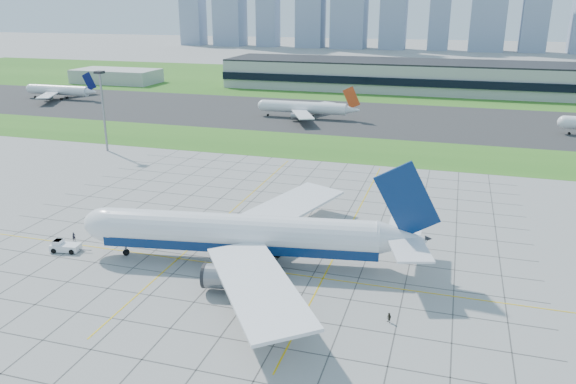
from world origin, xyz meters
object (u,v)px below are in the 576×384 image
at_px(light_mast, 102,101).
at_px(crew_far, 389,318).
at_px(distant_jet_0, 60,90).
at_px(distant_jet_1, 305,108).
at_px(airliner, 243,234).
at_px(pushback_tug, 64,246).
at_px(crew_near, 74,237).

xyz_separation_m(light_mast, crew_far, (100.80, -78.09, -15.37)).
xyz_separation_m(distant_jet_0, distant_jet_1, (130.25, -12.17, 0.00)).
bearing_deg(distant_jet_0, distant_jet_1, -5.34).
bearing_deg(distant_jet_0, airliner, -43.75).
bearing_deg(distant_jet_1, crew_far, -70.38).
distance_m(light_mast, crew_far, 128.43).
xyz_separation_m(light_mast, distant_jet_0, (-82.70, 83.44, -11.70)).
height_order(airliner, crew_far, airliner).
bearing_deg(crew_far, distant_jet_0, 179.00).
relative_size(pushback_tug, distant_jet_1, 0.19).
bearing_deg(distant_jet_1, light_mast, -123.71).
height_order(light_mast, crew_near, light_mast).
height_order(light_mast, pushback_tug, light_mast).
bearing_deg(distant_jet_0, pushback_tug, -52.02).
distance_m(light_mast, crew_near, 76.33).
xyz_separation_m(airliner, distant_jet_1, (-24.79, 136.27, -1.17)).
height_order(pushback_tug, distant_jet_0, distant_jet_0).
relative_size(crew_far, distant_jet_1, 0.04).
distance_m(crew_far, distant_jet_0, 244.49).
bearing_deg(crew_near, light_mast, 74.76).
bearing_deg(airliner, light_mast, 129.29).
distance_m(airliner, distant_jet_0, 214.65).
bearing_deg(airliner, pushback_tug, 179.80).
relative_size(light_mast, distant_jet_0, 0.60).
bearing_deg(light_mast, crew_near, -61.23).
distance_m(airliner, distant_jet_1, 138.51).
relative_size(light_mast, crew_far, 15.84).
distance_m(pushback_tug, crew_near, 4.91).
bearing_deg(crew_near, distant_jet_1, 41.16).
bearing_deg(light_mast, distant_jet_1, 56.29).
bearing_deg(pushback_tug, distant_jet_0, 119.20).
relative_size(airliner, pushback_tug, 8.11).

